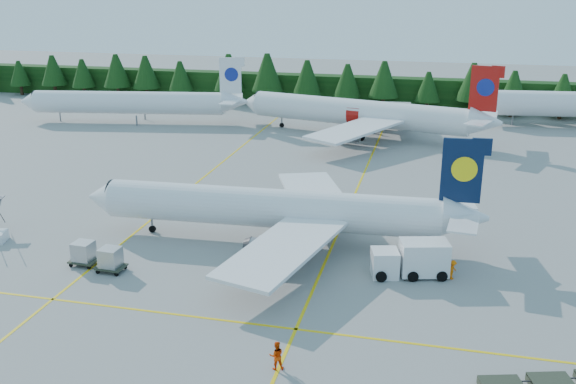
# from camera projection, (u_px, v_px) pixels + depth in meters

# --- Properties ---
(ground) EXTENTS (320.00, 320.00, 0.00)m
(ground) POSITION_uv_depth(u_px,v_px,m) (242.00, 285.00, 53.82)
(ground) COLOR gray
(ground) RESTS_ON ground
(taxi_stripe_a) EXTENTS (0.25, 120.00, 0.01)m
(taxi_stripe_a) POSITION_uv_depth(u_px,v_px,m) (179.00, 197.00, 75.36)
(taxi_stripe_a) COLOR yellow
(taxi_stripe_a) RESTS_ON ground
(taxi_stripe_b) EXTENTS (0.25, 120.00, 0.01)m
(taxi_stripe_b) POSITION_uv_depth(u_px,v_px,m) (347.00, 211.00, 70.96)
(taxi_stripe_b) COLOR yellow
(taxi_stripe_b) RESTS_ON ground
(taxi_stripe_cross) EXTENTS (80.00, 0.25, 0.01)m
(taxi_stripe_cross) POSITION_uv_depth(u_px,v_px,m) (218.00, 320.00, 48.27)
(taxi_stripe_cross) COLOR yellow
(taxi_stripe_cross) RESTS_ON ground
(treeline_hedge) EXTENTS (220.00, 4.00, 6.00)m
(treeline_hedge) POSITION_uv_depth(u_px,v_px,m) (363.00, 91.00, 128.58)
(treeline_hedge) COLOR black
(treeline_hedge) RESTS_ON ground
(airliner_navy) EXTENTS (38.21, 31.40, 11.10)m
(airliner_navy) POSITION_uv_depth(u_px,v_px,m) (264.00, 208.00, 61.91)
(airliner_navy) COLOR silver
(airliner_navy) RESTS_ON ground
(airliner_red) EXTENTS (42.20, 34.32, 12.47)m
(airliner_red) POSITION_uv_depth(u_px,v_px,m) (353.00, 113.00, 104.37)
(airliner_red) COLOR silver
(airliner_red) RESTS_ON ground
(airliner_far_left) EXTENTS (39.73, 9.94, 11.62)m
(airliner_far_left) POSITION_uv_depth(u_px,v_px,m) (123.00, 102.00, 113.92)
(airliner_far_left) COLOR silver
(airliner_far_left) RESTS_ON ground
(service_truck) EXTENTS (6.88, 3.91, 3.14)m
(service_truck) POSITION_uv_depth(u_px,v_px,m) (410.00, 259.00, 55.04)
(service_truck) COLOR white
(service_truck) RESTS_ON ground
(dolly_train) EXTENTS (8.99, 4.39, 0.15)m
(dolly_train) POSITION_uv_depth(u_px,v_px,m) (551.00, 380.00, 40.20)
(dolly_train) COLOR #303728
(dolly_train) RESTS_ON ground
(uld_pair) EXTENTS (5.46, 2.62, 1.83)m
(uld_pair) POSITION_uv_depth(u_px,v_px,m) (97.00, 255.00, 56.54)
(uld_pair) COLOR #303728
(uld_pair) RESTS_ON ground
(crew_a) EXTENTS (0.78, 0.57, 2.00)m
(crew_a) POSITION_uv_depth(u_px,v_px,m) (106.00, 260.00, 56.15)
(crew_a) COLOR orange
(crew_a) RESTS_ON ground
(crew_b) EXTENTS (1.18, 1.05, 2.00)m
(crew_b) POSITION_uv_depth(u_px,v_px,m) (276.00, 355.00, 41.89)
(crew_b) COLOR #E33A04
(crew_b) RESTS_ON ground
(crew_c) EXTENTS (0.73, 0.85, 1.72)m
(crew_c) POSITION_uv_depth(u_px,v_px,m) (453.00, 270.00, 54.57)
(crew_c) COLOR #F46405
(crew_c) RESTS_ON ground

